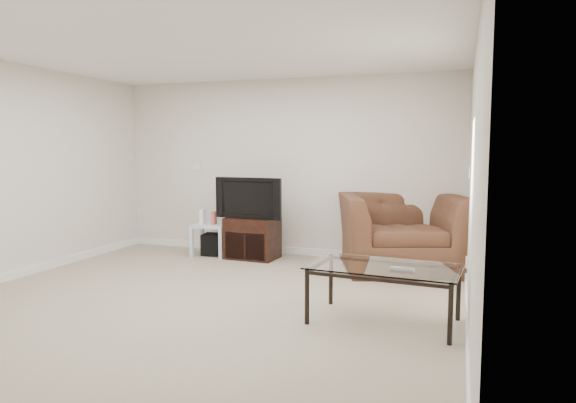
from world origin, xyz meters
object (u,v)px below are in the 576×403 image
(tv_stand, at_px, (252,238))
(coffee_table, at_px, (384,294))
(television, at_px, (251,197))
(side_table, at_px, (211,240))
(subwoofer, at_px, (214,244))
(recliner, at_px, (401,219))

(tv_stand, bearing_deg, coffee_table, -41.19)
(television, distance_m, side_table, 0.89)
(subwoofer, distance_m, recliner, 2.67)
(tv_stand, relative_size, television, 0.76)
(tv_stand, relative_size, coffee_table, 0.54)
(tv_stand, xyz_separation_m, television, (-0.00, -0.03, 0.56))
(side_table, distance_m, recliner, 2.68)
(side_table, distance_m, coffee_table, 3.45)
(side_table, bearing_deg, tv_stand, 0.00)
(subwoofer, bearing_deg, coffee_table, -37.77)
(side_table, relative_size, coffee_table, 0.37)
(side_table, xyz_separation_m, recliner, (2.65, 0.00, 0.41))
(side_table, bearing_deg, coffee_table, -37.22)
(television, xyz_separation_m, recliner, (2.01, 0.03, -0.22))
(recliner, distance_m, coffee_table, 2.12)
(subwoofer, bearing_deg, television, -4.76)
(tv_stand, bearing_deg, television, -90.00)
(recliner, bearing_deg, television, 162.09)
(television, height_order, recliner, recliner)
(television, relative_size, recliner, 0.62)
(coffee_table, bearing_deg, recliner, 92.67)
(television, bearing_deg, side_table, -179.03)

